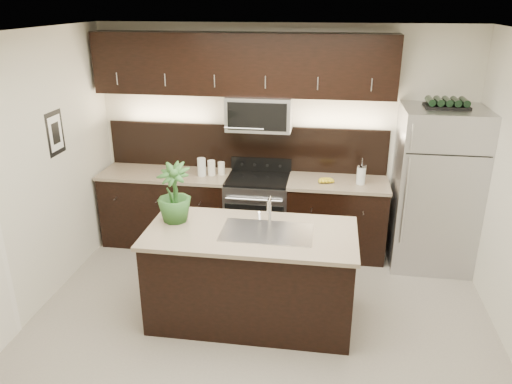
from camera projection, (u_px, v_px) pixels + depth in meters
ground at (258, 330)px, 4.77m from camera, size 4.50×4.50×0.00m
room_walls at (244, 161)px, 4.13m from camera, size 4.52×4.02×2.71m
counter_run at (242, 212)px, 6.22m from camera, size 3.51×0.65×0.94m
upper_fixtures at (245, 74)px, 5.74m from camera, size 3.49×0.40×1.66m
island at (251, 275)px, 4.79m from camera, size 1.96×0.96×0.94m
sink_faucet at (267, 230)px, 4.61m from camera, size 0.84×0.50×0.28m
refrigerator at (435, 189)px, 5.68m from camera, size 0.90×0.81×1.86m
wine_rack at (447, 103)px, 5.32m from camera, size 0.46×0.28×0.11m
plant at (174, 193)px, 4.74m from camera, size 0.38×0.38×0.58m
canisters at (209, 168)px, 6.05m from camera, size 0.32×0.17×0.22m
french_press at (361, 174)px, 5.76m from camera, size 0.11×0.11×0.31m
bananas at (321, 180)px, 5.83m from camera, size 0.22×0.19×0.06m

